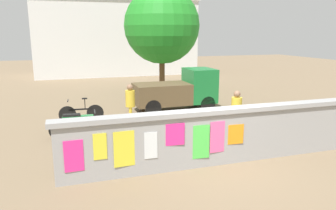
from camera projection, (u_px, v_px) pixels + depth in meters
name	position (u px, v px, depth m)	size (l,w,h in m)	color
ground	(145.00, 103.00, 16.14)	(60.00, 60.00, 0.00)	#7A664C
poster_wall	(218.00, 136.00, 8.54)	(8.43, 0.42, 1.51)	#999999
auto_rickshaw_truck	(179.00, 91.00, 14.49)	(3.61, 1.53, 1.85)	black
motorcycle	(77.00, 124.00, 10.78)	(1.90, 0.56, 0.87)	black
bicycle_near	(81.00, 113.00, 12.68)	(1.71, 0.44, 0.95)	black
bicycle_far	(161.00, 133.00, 10.11)	(1.70, 0.44, 0.95)	black
person_walking	(236.00, 110.00, 10.48)	(0.45, 0.45, 1.62)	#BF6626
person_bystander	(130.00, 102.00, 11.76)	(0.40, 0.40, 1.62)	yellow
tree_roadside	(162.00, 26.00, 18.38)	(4.30, 4.30, 5.97)	brown
building_background	(116.00, 35.00, 27.31)	(13.25, 5.18, 6.49)	silver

